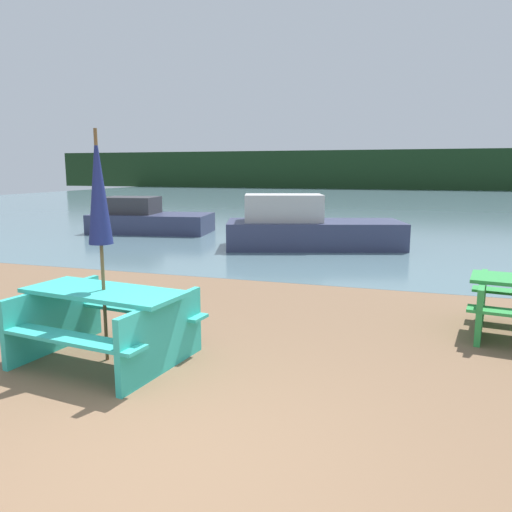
{
  "coord_description": "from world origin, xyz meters",
  "views": [
    {
      "loc": [
        1.62,
        -2.74,
        2.04
      ],
      "look_at": [
        -0.44,
        3.77,
        0.85
      ],
      "focal_mm": 35.0,
      "sensor_mm": 36.0,
      "label": 1
    }
  ],
  "objects_px": {
    "umbrella_navy": "(98,190)",
    "boat": "(307,228)",
    "picnic_table_teal": "(105,318)",
    "boat_second": "(147,219)"
  },
  "relations": [
    {
      "from": "picnic_table_teal",
      "to": "boat_second",
      "type": "bearing_deg",
      "value": 117.52
    },
    {
      "from": "picnic_table_teal",
      "to": "boat",
      "type": "height_order",
      "value": "boat"
    },
    {
      "from": "picnic_table_teal",
      "to": "boat_second",
      "type": "relative_size",
      "value": 0.47
    },
    {
      "from": "umbrella_navy",
      "to": "boat",
      "type": "xyz_separation_m",
      "value": [
        0.43,
        8.43,
        -1.32
      ]
    },
    {
      "from": "umbrella_navy",
      "to": "boat_second",
      "type": "relative_size",
      "value": 0.61
    },
    {
      "from": "umbrella_navy",
      "to": "boat_second",
      "type": "height_order",
      "value": "umbrella_navy"
    },
    {
      "from": "boat_second",
      "to": "picnic_table_teal",
      "type": "bearing_deg",
      "value": -70.57
    },
    {
      "from": "umbrella_navy",
      "to": "boat",
      "type": "bearing_deg",
      "value": 87.08
    },
    {
      "from": "boat",
      "to": "boat_second",
      "type": "bearing_deg",
      "value": 147.36
    },
    {
      "from": "picnic_table_teal",
      "to": "umbrella_navy",
      "type": "xyz_separation_m",
      "value": [
        0.0,
        0.0,
        1.37
      ]
    }
  ]
}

